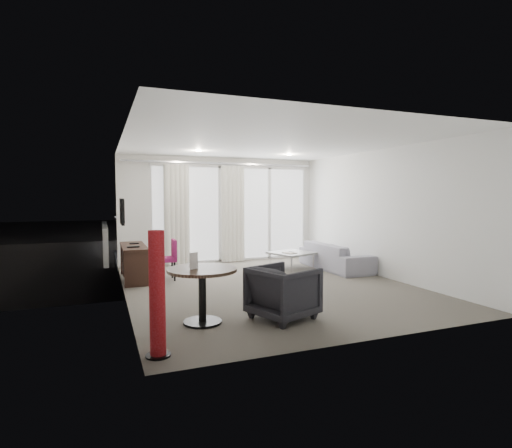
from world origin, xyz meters
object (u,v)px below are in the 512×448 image
object	(u,v)px
round_table	(202,296)
rattan_chair_b	(264,235)
coffee_table	(292,260)
desk	(134,263)
tub_armchair	(283,292)
red_lamp	(157,294)
desk_chair	(165,260)
rattan_chair_a	(243,235)
sofa	(335,256)

from	to	relation	value
round_table	rattan_chair_b	world-z (taller)	rattan_chair_b
round_table	coffee_table	bearing A→B (deg)	47.56
desk	tub_armchair	size ratio (longest dim) A/B	1.84
round_table	red_lamp	world-z (taller)	red_lamp
red_lamp	tub_armchair	size ratio (longest dim) A/B	1.66
desk	rattan_chair_b	xyz separation A→B (m)	(4.13, 3.28, 0.10)
round_table	red_lamp	bearing A→B (deg)	-127.58
round_table	red_lamp	size ratio (longest dim) A/B	0.69
desk	desk_chair	xyz separation A→B (m)	(0.57, -0.25, 0.06)
tub_armchair	coffee_table	xyz separation A→B (m)	(1.75, 3.27, -0.17)
desk	red_lamp	distance (m)	4.03
round_table	tub_armchair	distance (m)	1.08
desk_chair	rattan_chair_a	bearing A→B (deg)	52.77
rattan_chair_b	desk	bearing A→B (deg)	-152.21
round_table	coffee_table	distance (m)	4.18
desk	round_table	world-z (taller)	round_table
tub_armchair	round_table	bearing A→B (deg)	59.06
round_table	sofa	bearing A→B (deg)	35.98
desk	red_lamp	bearing A→B (deg)	-90.99
round_table	sofa	xyz separation A→B (m)	(3.73, 2.70, -0.07)
red_lamp	rattan_chair_b	xyz separation A→B (m)	(4.20, 7.30, -0.21)
desk_chair	red_lamp	bearing A→B (deg)	-98.25
rattan_chair_b	coffee_table	bearing A→B (deg)	-112.60
desk_chair	sofa	xyz separation A→B (m)	(3.77, -0.18, -0.11)
desk_chair	coffee_table	world-z (taller)	desk_chair
desk	rattan_chair_b	bearing A→B (deg)	38.43
desk_chair	round_table	world-z (taller)	desk_chair
sofa	rattan_chair_a	bearing A→B (deg)	12.48
desk	sofa	distance (m)	4.36
round_table	sofa	world-z (taller)	round_table
tub_armchair	coffee_table	distance (m)	3.72
desk_chair	red_lamp	world-z (taller)	red_lamp
round_table	rattan_chair_b	bearing A→B (deg)	61.22
red_lamp	rattan_chair_b	distance (m)	8.43
round_table	rattan_chair_a	bearing A→B (deg)	66.31
rattan_chair_a	red_lamp	bearing A→B (deg)	-118.52
red_lamp	desk_chair	bearing A→B (deg)	80.43
sofa	rattan_chair_b	distance (m)	3.71
coffee_table	sofa	world-z (taller)	sofa
desk_chair	round_table	xyz separation A→B (m)	(0.05, -2.88, -0.04)
tub_armchair	rattan_chair_b	world-z (taller)	rattan_chair_b
coffee_table	desk	bearing A→B (deg)	179.13
desk	desk_chair	bearing A→B (deg)	-23.61
coffee_table	rattan_chair_b	xyz separation A→B (m)	(0.71, 3.33, 0.25)
desk_chair	rattan_chair_b	world-z (taller)	rattan_chair_b
rattan_chair_a	rattan_chair_b	bearing A→B (deg)	-15.17
desk	sofa	bearing A→B (deg)	-5.61
red_lamp	sofa	xyz separation A→B (m)	(4.41, 3.59, -0.36)
desk_chair	rattan_chair_b	distance (m)	5.02
coffee_table	rattan_chair_a	distance (m)	3.48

